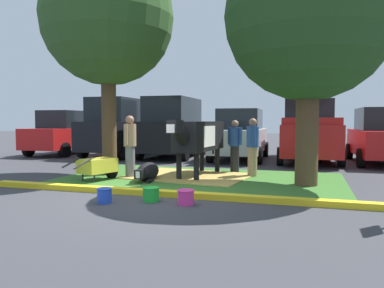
# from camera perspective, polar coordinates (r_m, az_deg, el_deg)

# --- Properties ---
(ground_plane) EXTENTS (80.00, 80.00, 0.00)m
(ground_plane) POSITION_cam_1_polar(r_m,az_deg,el_deg) (7.95, -6.44, -7.81)
(ground_plane) COLOR #38383D
(grass_island) EXTENTS (7.38, 4.45, 0.02)m
(grass_island) POSITION_cam_1_polar(r_m,az_deg,el_deg) (10.11, 1.13, -5.29)
(grass_island) COLOR #386B28
(grass_island) RESTS_ON ground
(curb_yellow) EXTENTS (8.58, 0.24, 0.12)m
(curb_yellow) POSITION_cam_1_polar(r_m,az_deg,el_deg) (7.88, -3.71, -7.46)
(curb_yellow) COLOR yellow
(curb_yellow) RESTS_ON ground
(hay_bedding) EXTENTS (3.50, 2.82, 0.04)m
(hay_bedding) POSITION_cam_1_polar(r_m,az_deg,el_deg) (10.53, -0.49, -4.86)
(hay_bedding) COLOR tan
(hay_bedding) RESTS_ON ground
(shade_tree_left) EXTENTS (3.73, 3.73, 6.30)m
(shade_tree_left) POSITION_cam_1_polar(r_m,az_deg,el_deg) (11.46, -12.59, 17.80)
(shade_tree_left) COLOR #4C3823
(shade_tree_left) RESTS_ON ground
(shade_tree_right) EXTENTS (3.96, 3.96, 5.99)m
(shade_tree_right) POSITION_cam_1_polar(r_m,az_deg,el_deg) (9.71, 17.22, 17.77)
(shade_tree_right) COLOR #4C3823
(shade_tree_right) RESTS_ON ground
(cow_holstein) EXTENTS (0.88, 3.14, 1.58)m
(cow_holstein) POSITION_cam_1_polar(r_m,az_deg,el_deg) (10.44, 0.91, 1.13)
(cow_holstein) COLOR black
(cow_holstein) RESTS_ON ground
(calf_lying) EXTENTS (0.57, 1.32, 0.48)m
(calf_lying) POSITION_cam_1_polar(r_m,az_deg,el_deg) (9.88, -6.72, -4.18)
(calf_lying) COLOR black
(calf_lying) RESTS_ON ground
(person_handler) EXTENTS (0.34, 0.53, 1.70)m
(person_handler) POSITION_cam_1_polar(r_m,az_deg,el_deg) (10.42, -9.32, -0.05)
(person_handler) COLOR slate
(person_handler) RESTS_ON ground
(person_visitor_near) EXTENTS (0.34, 0.51, 1.63)m
(person_visitor_near) POSITION_cam_1_polar(r_m,az_deg,el_deg) (10.62, 9.12, -0.23)
(person_visitor_near) COLOR #9E7F5B
(person_visitor_near) RESTS_ON ground
(person_visitor_far) EXTENTS (0.48, 0.34, 1.57)m
(person_visitor_far) POSITION_cam_1_polar(r_m,az_deg,el_deg) (11.39, 6.47, -0.10)
(person_visitor_far) COLOR black
(person_visitor_far) RESTS_ON ground
(wheelbarrow) EXTENTS (0.92, 1.61, 0.63)m
(wheelbarrow) POSITION_cam_1_polar(r_m,az_deg,el_deg) (10.12, -13.95, -3.24)
(wheelbarrow) COLOR gold
(wheelbarrow) RESTS_ON ground
(bucket_blue) EXTENTS (0.30, 0.30, 0.29)m
(bucket_blue) POSITION_cam_1_polar(r_m,az_deg,el_deg) (7.43, -13.04, -7.52)
(bucket_blue) COLOR blue
(bucket_blue) RESTS_ON ground
(bucket_green) EXTENTS (0.34, 0.34, 0.28)m
(bucket_green) POSITION_cam_1_polar(r_m,az_deg,el_deg) (7.42, -6.19, -7.49)
(bucket_green) COLOR green
(bucket_green) RESTS_ON ground
(bucket_pink) EXTENTS (0.33, 0.33, 0.28)m
(bucket_pink) POSITION_cam_1_polar(r_m,az_deg,el_deg) (7.10, -0.95, -7.97)
(bucket_pink) COLOR #EA3893
(bucket_pink) RESTS_ON ground
(sedan_red) EXTENTS (2.13, 4.46, 2.02)m
(sedan_red) POSITION_cam_1_polar(r_m,az_deg,el_deg) (18.58, -18.51, 1.58)
(sedan_red) COLOR red
(sedan_red) RESTS_ON ground
(suv_dark_grey) EXTENTS (2.24, 4.66, 2.52)m
(suv_dark_grey) POSITION_cam_1_polar(r_m,az_deg,el_deg) (17.00, -10.79, 2.50)
(suv_dark_grey) COLOR black
(suv_dark_grey) RESTS_ON ground
(suv_black) EXTENTS (2.24, 4.66, 2.52)m
(suv_black) POSITION_cam_1_polar(r_m,az_deg,el_deg) (16.17, -2.82, 2.51)
(suv_black) COLOR black
(suv_black) RESTS_ON ground
(sedan_silver) EXTENTS (2.13, 4.46, 2.02)m
(sedan_silver) POSITION_cam_1_polar(r_m,az_deg,el_deg) (15.30, 7.25, 1.35)
(sedan_silver) COLOR #B7B7BC
(sedan_silver) RESTS_ON ground
(pickup_truck_black) EXTENTS (2.36, 5.46, 2.42)m
(pickup_truck_black) POSITION_cam_1_polar(r_m,az_deg,el_deg) (15.37, 17.20, 1.72)
(pickup_truck_black) COLOR red
(pickup_truck_black) RESTS_ON ground
(sedan_blue) EXTENTS (2.13, 4.46, 2.02)m
(sedan_blue) POSITION_cam_1_polar(r_m,az_deg,el_deg) (15.24, 26.69, 0.99)
(sedan_blue) COLOR red
(sedan_blue) RESTS_ON ground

